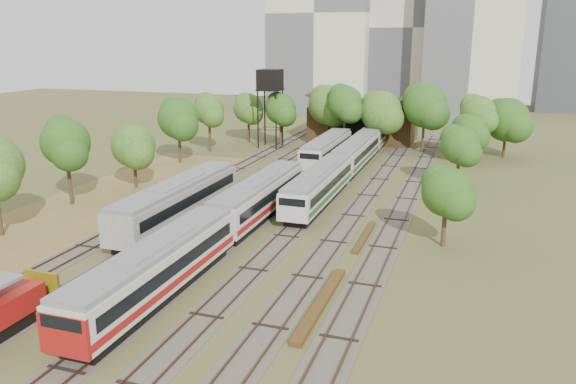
% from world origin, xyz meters
% --- Properties ---
extents(ground, '(240.00, 240.00, 0.00)m').
position_xyz_m(ground, '(0.00, 0.00, 0.00)').
color(ground, '#475123').
rests_on(ground, ground).
extents(dry_grass_patch, '(14.00, 60.00, 0.04)m').
position_xyz_m(dry_grass_patch, '(-18.00, 8.00, 0.02)').
color(dry_grass_patch, brown).
rests_on(dry_grass_patch, ground).
extents(tracks, '(24.60, 80.00, 0.19)m').
position_xyz_m(tracks, '(-0.67, 25.00, 0.04)').
color(tracks, '#4C473D').
rests_on(tracks, ground).
extents(railcar_red_set, '(2.89, 34.58, 3.57)m').
position_xyz_m(railcar_red_set, '(-2.00, 5.87, 1.89)').
color(railcar_red_set, black).
rests_on(railcar_red_set, ground).
extents(railcar_green_set, '(2.82, 52.08, 3.48)m').
position_xyz_m(railcar_green_set, '(2.00, 37.94, 1.84)').
color(railcar_green_set, black).
rests_on(railcar_green_set, ground).
extents(railcar_rear, '(2.85, 16.07, 3.52)m').
position_xyz_m(railcar_rear, '(-2.00, 38.50, 1.86)').
color(railcar_rear, black).
rests_on(railcar_rear, ground).
extents(old_grey_coach, '(3.09, 18.00, 3.82)m').
position_xyz_m(old_grey_coach, '(-8.00, 10.53, 2.09)').
color(old_grey_coach, black).
rests_on(old_grey_coach, ground).
extents(water_tower, '(3.32, 3.32, 11.48)m').
position_xyz_m(water_tower, '(-13.08, 47.28, 9.68)').
color(water_tower, black).
rests_on(water_tower, ground).
extents(rail_pile_near, '(0.69, 10.28, 0.34)m').
position_xyz_m(rail_pile_near, '(8.00, -0.57, 0.17)').
color(rail_pile_near, brown).
rests_on(rail_pile_near, ground).
extents(rail_pile_far, '(0.48, 7.70, 0.25)m').
position_xyz_m(rail_pile_far, '(8.20, 12.23, 0.13)').
color(rail_pile_far, brown).
rests_on(rail_pile_far, ground).
extents(maintenance_shed, '(16.45, 11.55, 7.58)m').
position_xyz_m(maintenance_shed, '(-1.00, 57.98, 2.91)').
color(maintenance_shed, '#331E12').
rests_on(maintenance_shed, ground).
extents(tree_band_left, '(7.02, 52.25, 8.53)m').
position_xyz_m(tree_band_left, '(-20.27, 18.97, 5.67)').
color(tree_band_left, '#382616').
rests_on(tree_band_left, ground).
extents(tree_band_far, '(43.20, 10.00, 9.77)m').
position_xyz_m(tree_band_far, '(3.24, 49.99, 5.97)').
color(tree_band_far, '#382616').
rests_on(tree_band_far, ground).
extents(tree_band_right, '(5.19, 36.17, 6.87)m').
position_xyz_m(tree_band_right, '(14.88, 31.42, 4.47)').
color(tree_band_right, '#382616').
rests_on(tree_band_right, ground).
extents(tower_left, '(22.00, 16.00, 42.00)m').
position_xyz_m(tower_left, '(-18.00, 95.00, 21.00)').
color(tower_left, beige).
rests_on(tower_left, ground).
extents(tower_centre, '(20.00, 18.00, 36.00)m').
position_xyz_m(tower_centre, '(2.00, 100.00, 18.00)').
color(tower_centre, beige).
rests_on(tower_centre, ground).
extents(tower_far_right, '(12.00, 12.00, 28.00)m').
position_xyz_m(tower_far_right, '(34.00, 110.00, 14.00)').
color(tower_far_right, '#3D3E44').
rests_on(tower_far_right, ground).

